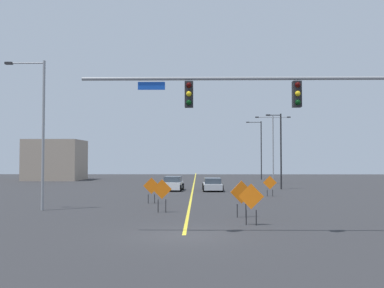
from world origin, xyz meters
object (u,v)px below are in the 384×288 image
Objects in this scene: construction_sign_right_shoulder at (270,184)px; construction_sign_left_lane at (162,191)px; street_lamp_far_right at (280,148)px; construction_sign_right_lane at (151,187)px; street_lamp_near_right at (260,147)px; street_lamp_mid_left at (40,127)px; construction_sign_median_near at (241,194)px; construction_sign_left_shoulder at (251,199)px; street_lamp_mid_right at (273,143)px; car_silver_approaching at (212,185)px; traffic_signal_assembly at (295,107)px; car_white_distant at (173,184)px.

construction_sign_right_shoulder is 13.70m from construction_sign_left_lane.
street_lamp_far_right is 19.16m from construction_sign_right_lane.
construction_sign_right_shoulder is at bearing -96.72° from street_lamp_near_right.
construction_sign_right_shoulder is 0.90× the size of construction_sign_left_lane.
construction_sign_median_near is (11.78, -3.00, -3.77)m from street_lamp_mid_left.
street_lamp_near_right is at bearing 74.46° from construction_sign_left_lane.
construction_sign_right_lane is at bearing 119.85° from construction_sign_left_shoulder.
street_lamp_mid_right is 1.92× the size of car_silver_approaching.
construction_sign_right_shoulder is at bearing 83.76° from traffic_signal_assembly.
car_white_distant is (-4.80, 20.02, -0.56)m from construction_sign_median_near.
construction_sign_right_lane is 13.37m from car_silver_approaching.
street_lamp_far_right is (-1.10, -21.93, -0.68)m from street_lamp_near_right.
construction_sign_right_shoulder is 0.41× the size of car_white_distant.
traffic_signal_assembly is at bearing -73.19° from construction_sign_median_near.
street_lamp_near_right is 27.18m from car_white_distant.
street_lamp_mid_left is 20.47m from car_silver_approaching.
construction_sign_left_lane is 1.06× the size of construction_sign_right_lane.
street_lamp_mid_left is 5.04× the size of construction_sign_right_lane.
construction_sign_left_shoulder is (11.95, -5.69, -3.77)m from street_lamp_mid_left.
construction_sign_right_lane is at bearing -147.17° from construction_sign_right_shoulder.
street_lamp_mid_right is at bearing 78.52° from construction_sign_left_shoulder.
construction_sign_right_shoulder is at bearing 54.15° from construction_sign_left_lane.
construction_sign_left_shoulder is at bearing -98.68° from street_lamp_near_right.
construction_sign_left_lane is (-8.02, -11.11, 0.16)m from construction_sign_right_shoulder.
construction_sign_left_shoulder is 22.49m from car_silver_approaching.
street_lamp_near_right reaches higher than street_lamp_mid_left.
street_lamp_mid_left is 2.18× the size of car_white_distant.
construction_sign_right_lane is 0.93× the size of construction_sign_median_near.
construction_sign_median_near is at bearing -14.27° from street_lamp_mid_left.
construction_sign_median_near is 20.60m from car_white_distant.
construction_sign_right_shoulder is 8.02m from car_silver_approaching.
street_lamp_far_right is 9.78m from construction_sign_right_shoulder.
street_lamp_near_right reaches higher than construction_sign_right_shoulder.
construction_sign_right_lane is 9.10m from construction_sign_median_near.
traffic_signal_assembly is 26.62m from car_white_distant.
street_lamp_near_right is 45.20m from street_lamp_mid_left.
car_white_distant is at bearing 67.72° from street_lamp_mid_left.
street_lamp_near_right is 25.93m from car_silver_approaching.
street_lamp_far_right reaches higher than construction_sign_median_near.
street_lamp_mid_right reaches higher than traffic_signal_assembly.
construction_sign_right_shoulder is 10.94m from construction_sign_right_lane.
construction_sign_right_lane is at bearing -93.26° from car_white_distant.
street_lamp_far_right reaches higher than construction_sign_right_lane.
street_lamp_far_right is 25.65m from construction_sign_left_shoulder.
construction_sign_left_shoulder is (-3.50, -15.86, 0.16)m from construction_sign_right_shoulder.
car_silver_approaching is at bearing 92.55° from construction_sign_median_near.
street_lamp_near_right reaches higher than street_lamp_mid_right.
construction_sign_right_lane is (-9.20, -5.93, 0.07)m from construction_sign_right_shoulder.
car_white_distant is at bearing 102.34° from construction_sign_left_shoulder.
construction_sign_median_near is at bearing -105.71° from street_lamp_far_right.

